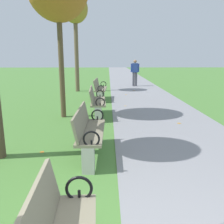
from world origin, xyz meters
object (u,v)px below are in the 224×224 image
at_px(park_bench_2, 89,131).
at_px(pedestrian_walking, 135,71).
at_px(park_bench_3, 97,101).
at_px(park_bench_4, 100,89).
at_px(tree_4, 75,12).

height_order(park_bench_2, pedestrian_walking, pedestrian_walking).
xyz_separation_m(park_bench_3, pedestrian_walking, (2.04, 7.70, 0.44)).
bearing_deg(park_bench_4, park_bench_2, -90.00).
relative_size(park_bench_3, tree_4, 0.33).
bearing_deg(pedestrian_walking, park_bench_3, -104.83).
height_order(park_bench_3, park_bench_4, same).
height_order(park_bench_4, pedestrian_walking, pedestrian_walking).
height_order(park_bench_2, park_bench_3, same).
relative_size(park_bench_3, park_bench_4, 1.00).
bearing_deg(tree_4, pedestrian_walking, 32.27).
distance_m(park_bench_2, tree_4, 9.41).
height_order(park_bench_3, pedestrian_walking, pedestrian_walking).
relative_size(park_bench_2, pedestrian_walking, 0.99).
bearing_deg(park_bench_3, park_bench_2, -90.00).
bearing_deg(park_bench_4, tree_4, 115.70).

